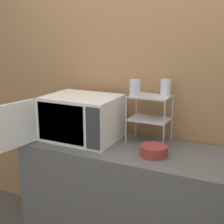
% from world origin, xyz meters
% --- Properties ---
extents(wall_back, '(8.00, 0.06, 2.60)m').
position_xyz_m(wall_back, '(0.00, 0.65, 1.30)').
color(wall_back, '#9E7047').
rests_on(wall_back, ground_plane).
extents(counter, '(1.58, 0.61, 0.90)m').
position_xyz_m(counter, '(0.00, 0.30, 0.45)').
color(counter, '#595654').
rests_on(counter, ground_plane).
extents(microwave, '(0.65, 0.84, 0.34)m').
position_xyz_m(microwave, '(-0.42, 0.29, 1.07)').
color(microwave, silver).
rests_on(microwave, counter).
extents(dish_rack, '(0.30, 0.21, 0.36)m').
position_xyz_m(dish_rack, '(0.09, 0.46, 1.16)').
color(dish_rack, '#B2B2B7').
rests_on(dish_rack, counter).
extents(glass_front_left, '(0.08, 0.08, 0.12)m').
position_xyz_m(glass_front_left, '(-0.01, 0.41, 1.32)').
color(glass_front_left, silver).
rests_on(glass_front_left, dish_rack).
extents(glass_back_right, '(0.08, 0.08, 0.12)m').
position_xyz_m(glass_back_right, '(0.19, 0.52, 1.32)').
color(glass_back_right, silver).
rests_on(glass_back_right, dish_rack).
extents(bowl, '(0.18, 0.18, 0.07)m').
position_xyz_m(bowl, '(0.21, 0.22, 0.94)').
color(bowl, maroon).
rests_on(bowl, counter).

